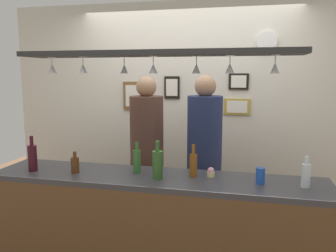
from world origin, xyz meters
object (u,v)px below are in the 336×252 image
person_left_brown_shirt (147,145)px  drink_can (260,176)px  picture_frame_caricature (134,96)px  bottle_soda_clear (306,175)px  person_right_navy_shirt (204,147)px  picture_frame_upper_small (239,81)px  bottle_beer_amber_tall (193,164)px  bottle_wine_dark_red (32,157)px  cupcake (211,172)px  bottle_beer_green_import (137,160)px  bottle_beer_brown_stubby (75,164)px  wall_clock (267,42)px  bottle_champagne_green (158,164)px  picture_frame_crest (172,87)px  picture_frame_lower_pair (237,107)px

person_left_brown_shirt → drink_can: (1.10, -0.74, -0.03)m
picture_frame_caricature → bottle_soda_clear: bearing=-38.4°
person_right_navy_shirt → picture_frame_upper_small: bearing=66.5°
person_left_brown_shirt → bottle_soda_clear: 1.60m
bottle_beer_amber_tall → bottle_wine_dark_red: 1.35m
bottle_wine_dark_red → picture_frame_upper_small: 2.29m
person_right_navy_shirt → cupcake: (0.14, -0.65, -0.07)m
person_right_navy_shirt → bottle_beer_green_import: (-0.47, -0.67, 0.00)m
bottle_beer_amber_tall → picture_frame_caricature: (-0.95, 1.34, 0.44)m
bottle_beer_brown_stubby → drink_can: (1.48, 0.06, -0.01)m
picture_frame_caricature → person_right_navy_shirt: bearing=-35.0°
cupcake → wall_clock: bearing=71.5°
person_left_brown_shirt → picture_frame_upper_small: 1.27m
drink_can → picture_frame_caricature: 2.09m
bottle_champagne_green → picture_frame_crest: 1.57m
bottle_beer_amber_tall → drink_can: bottle_beer_amber_tall is taller
picture_frame_upper_small → drink_can: bearing=-80.9°
person_right_navy_shirt → bottle_champagne_green: 0.84m
person_right_navy_shirt → wall_clock: 1.37m
person_right_navy_shirt → bottle_beer_brown_stubby: (-0.97, -0.80, -0.03)m
bottle_beer_amber_tall → picture_frame_caricature: picture_frame_caricature is taller
cupcake → bottle_beer_amber_tall: bearing=-172.8°
person_right_navy_shirt → bottle_beer_green_import: person_right_navy_shirt is taller
picture_frame_lower_pair → picture_frame_crest: 0.79m
bottle_beer_brown_stubby → wall_clock: (1.54, 1.46, 1.08)m
bottle_soda_clear → bottle_beer_brown_stubby: size_ratio=1.28×
drink_can → picture_frame_caricature: picture_frame_caricature is taller
drink_can → wall_clock: bearing=87.5°
person_right_navy_shirt → person_left_brown_shirt: bearing=180.0°
bottle_champagne_green → picture_frame_upper_small: 1.68m
drink_can → cupcake: (-0.38, 0.09, -0.03)m
picture_frame_upper_small → bottle_wine_dark_red: bearing=-137.6°
bottle_wine_dark_red → picture_frame_caricature: picture_frame_caricature is taller
bottle_beer_amber_tall → cupcake: bottle_beer_amber_tall is taller
bottle_beer_amber_tall → picture_frame_lower_pair: bearing=78.1°
person_right_navy_shirt → wall_clock: (0.58, 0.66, 1.05)m
bottle_wine_dark_red → picture_frame_lower_pair: picture_frame_lower_pair is taller
cupcake → bottle_beer_brown_stubby: bearing=-172.6°
drink_can → picture_frame_upper_small: size_ratio=0.55×
bottle_beer_brown_stubby → picture_frame_crest: picture_frame_crest is taller
bottle_beer_amber_tall → bottle_beer_brown_stubby: (-0.97, -0.13, -0.03)m
bottle_beer_amber_tall → bottle_beer_brown_stubby: size_ratio=1.44×
person_right_navy_shirt → picture_frame_lower_pair: 0.80m
bottle_soda_clear → picture_frame_lower_pair: size_ratio=0.77×
bottle_beer_amber_tall → bottle_soda_clear: bearing=-5.3°
bottle_beer_amber_tall → person_right_navy_shirt: bearing=89.8°
picture_frame_lower_pair → picture_frame_upper_small: 0.28m
person_right_navy_shirt → wall_clock: bearing=48.9°
bottle_beer_green_import → wall_clock: bearing=51.8°
person_left_brown_shirt → picture_frame_upper_small: size_ratio=7.95×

